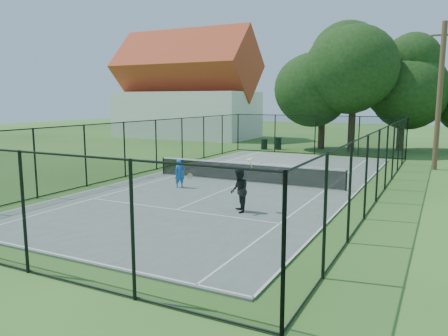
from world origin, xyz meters
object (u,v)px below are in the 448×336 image
at_px(trash_bin_right, 278,143).
at_px(player_blue, 180,174).
at_px(utility_pole, 440,96).
at_px(trash_bin_left, 264,144).
at_px(tennis_net, 246,172).
at_px(player_black, 239,191).

distance_m(trash_bin_right, player_blue, 17.76).
bearing_deg(trash_bin_right, utility_pole, -26.20).
distance_m(trash_bin_left, player_blue, 17.45).
bearing_deg(utility_pole, player_blue, -131.96).
distance_m(trash_bin_left, trash_bin_right, 1.18).
distance_m(tennis_net, utility_pole, 12.89).
xyz_separation_m(trash_bin_right, utility_pole, (12.07, -5.94, 3.85)).
relative_size(trash_bin_left, player_blue, 0.65).
bearing_deg(player_black, tennis_net, 111.80).
xyz_separation_m(trash_bin_left, trash_bin_right, (1.09, 0.44, 0.08)).
bearing_deg(player_blue, trash_bin_right, 94.85).
height_order(tennis_net, trash_bin_left, tennis_net).
height_order(utility_pole, player_black, utility_pole).
relative_size(trash_bin_right, utility_pole, 0.12).
bearing_deg(tennis_net, trash_bin_right, 103.76).
bearing_deg(utility_pole, player_black, -112.83).
bearing_deg(player_black, player_blue, 146.90).
height_order(trash_bin_right, player_black, player_black).
bearing_deg(player_blue, utility_pole, 48.04).
height_order(tennis_net, trash_bin_right, trash_bin_right).
height_order(utility_pole, player_blue, utility_pole).
height_order(trash_bin_left, player_blue, player_blue).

